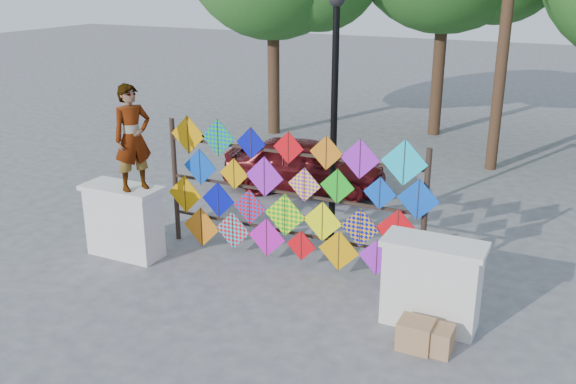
% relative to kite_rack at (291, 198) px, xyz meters
% --- Properties ---
extents(ground, '(80.00, 80.00, 0.00)m').
position_rel_kite_rack_xyz_m(ground, '(-0.07, -0.73, -1.20)').
color(ground, gray).
rests_on(ground, ground).
extents(parapet_left, '(1.40, 0.65, 1.28)m').
position_rel_kite_rack_xyz_m(parapet_left, '(-2.77, -0.93, -0.55)').
color(parapet_left, silver).
rests_on(parapet_left, ground).
extents(parapet_right, '(1.40, 0.65, 1.28)m').
position_rel_kite_rack_xyz_m(parapet_right, '(2.63, -0.93, -0.55)').
color(parapet_right, silver).
rests_on(parapet_right, ground).
extents(kite_rack, '(4.97, 0.24, 2.42)m').
position_rel_kite_rack_xyz_m(kite_rack, '(0.00, 0.00, 0.00)').
color(kite_rack, black).
rests_on(kite_rack, ground).
extents(vendor_woman, '(0.67, 0.77, 1.77)m').
position_rel_kite_rack_xyz_m(vendor_woman, '(-2.44, -0.93, 0.97)').
color(vendor_woman, '#99999E').
rests_on(vendor_woman, parapet_left).
extents(sedan, '(3.84, 2.13, 1.24)m').
position_rel_kite_rack_xyz_m(sedan, '(-1.39, 3.64, -0.58)').
color(sedan, '#530E12').
rests_on(sedan, ground).
extents(lamppost, '(0.28, 0.28, 4.46)m').
position_rel_kite_rack_xyz_m(lamppost, '(0.23, 1.27, 1.50)').
color(lamppost, black).
rests_on(lamppost, ground).
extents(cardboard_box_near, '(0.45, 0.40, 0.40)m').
position_rel_kite_rack_xyz_m(cardboard_box_near, '(2.62, -1.59, -1.00)').
color(cardboard_box_near, '#A0724D').
rests_on(cardboard_box_near, ground).
extents(cardboard_box_far, '(0.42, 0.39, 0.36)m').
position_rel_kite_rack_xyz_m(cardboard_box_far, '(2.88, -1.56, -1.02)').
color(cardboard_box_far, '#A0724D').
rests_on(cardboard_box_far, ground).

